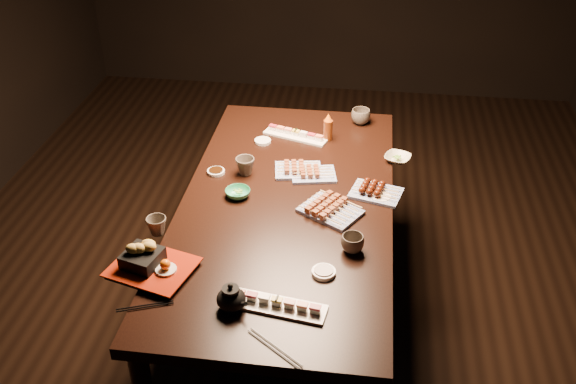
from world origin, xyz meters
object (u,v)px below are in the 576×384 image
object	(u,v)px
yakitori_plate_right	(331,207)
yakitori_plate_left	(298,167)
condiment_bottle	(328,127)
teacup_far_left	(245,166)
yakitori_plate_center	(313,171)
tempura_tray	(151,260)
edamame_bowl_green	(238,193)
teacup_far_right	(361,117)
teapot	(231,296)
edamame_bowl_cream	(398,158)
teacup_near_left	(157,226)
dining_table	(287,269)
teacup_mid_right	(352,243)
sushi_platter_near	(277,303)
sushi_platter_far	(296,133)

from	to	relation	value
yakitori_plate_right	yakitori_plate_left	size ratio (longest dim) A/B	1.12
condiment_bottle	teacup_far_left	bearing A→B (deg)	-132.61
yakitori_plate_center	tempura_tray	xyz separation A→B (m)	(-0.52, -0.74, 0.03)
tempura_tray	teacup_far_left	xyz separation A→B (m)	(0.21, 0.72, -0.01)
yakitori_plate_center	edamame_bowl_green	world-z (taller)	yakitori_plate_center
yakitori_plate_center	teacup_far_right	bearing A→B (deg)	59.81
yakitori_plate_center	teapot	world-z (taller)	teapot
edamame_bowl_cream	teacup_near_left	size ratio (longest dim) A/B	1.47
dining_table	teacup_mid_right	size ratio (longest dim) A/B	20.23
teacup_far_right	sushi_platter_near	bearing A→B (deg)	-99.20
edamame_bowl_cream	teapot	world-z (taller)	teapot
yakitori_plate_center	teacup_far_right	world-z (taller)	teacup_far_right
tempura_tray	teapot	bearing A→B (deg)	-8.72
edamame_bowl_green	teacup_far_left	xyz separation A→B (m)	(-0.00, 0.19, 0.02)
yakitori_plate_right	yakitori_plate_left	xyz separation A→B (m)	(-0.17, 0.31, -0.00)
edamame_bowl_green	tempura_tray	size ratio (longest dim) A/B	0.37
yakitori_plate_left	teacup_near_left	xyz separation A→B (m)	(-0.50, -0.54, 0.01)
condiment_bottle	sushi_platter_far	bearing A→B (deg)	178.48
teacup_mid_right	teacup_far_left	world-z (taller)	teacup_far_left
edamame_bowl_green	condiment_bottle	distance (m)	0.66
sushi_platter_far	teacup_far_right	size ratio (longest dim) A/B	3.31
teacup_mid_right	condiment_bottle	size ratio (longest dim) A/B	0.63
teacup_far_left	teacup_far_right	xyz separation A→B (m)	(0.50, 0.57, -0.00)
dining_table	teacup_far_right	bearing A→B (deg)	87.32
yakitori_plate_right	edamame_bowl_green	xyz separation A→B (m)	(-0.41, 0.07, -0.01)
teacup_near_left	teacup_mid_right	bearing A→B (deg)	-0.42
dining_table	teacup_mid_right	world-z (taller)	teacup_mid_right
edamame_bowl_cream	condiment_bottle	bearing A→B (deg)	154.16
teacup_far_right	edamame_bowl_green	bearing A→B (deg)	-123.17
tempura_tray	teapot	xyz separation A→B (m)	(0.33, -0.15, -0.00)
teacup_far_left	teapot	size ratio (longest dim) A/B	0.72
teacup_far_right	condiment_bottle	xyz separation A→B (m)	(-0.16, -0.20, 0.03)
tempura_tray	teacup_far_right	xyz separation A→B (m)	(0.71, 1.29, -0.01)
sushi_platter_far	condiment_bottle	world-z (taller)	condiment_bottle
teacup_mid_right	condiment_bottle	world-z (taller)	condiment_bottle
edamame_bowl_green	teacup_mid_right	world-z (taller)	teacup_mid_right
yakitori_plate_left	teacup_far_right	xyz separation A→B (m)	(0.26, 0.53, 0.01)
edamame_bowl_green	teacup_far_right	bearing A→B (deg)	56.83
yakitori_plate_right	condiment_bottle	bearing A→B (deg)	126.76
dining_table	edamame_bowl_cream	size ratio (longest dim) A/B	15.16
edamame_bowl_green	teacup_near_left	size ratio (longest dim) A/B	1.34
tempura_tray	condiment_bottle	bearing A→B (deg)	78.78
tempura_tray	teacup_near_left	size ratio (longest dim) A/B	3.64
yakitori_plate_left	yakitori_plate_center	bearing A→B (deg)	-27.79
yakitori_plate_center	yakitori_plate_right	xyz separation A→B (m)	(0.10, -0.28, 0.00)
tempura_tray	condiment_bottle	distance (m)	1.23
yakitori_plate_right	edamame_bowl_green	world-z (taller)	yakitori_plate_right
yakitori_plate_center	teapot	bearing A→B (deg)	-113.28
yakitori_plate_left	edamame_bowl_green	world-z (taller)	yakitori_plate_left
yakitori_plate_center	tempura_tray	world-z (taller)	tempura_tray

